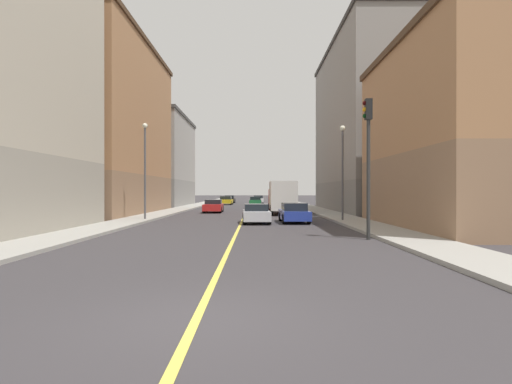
{
  "coord_description": "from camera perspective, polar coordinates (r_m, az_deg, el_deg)",
  "views": [
    {
      "loc": [
        0.98,
        -7.01,
        2.12
      ],
      "look_at": [
        0.91,
        29.93,
        2.03
      ],
      "focal_mm": 29.81,
      "sensor_mm": 36.0,
      "label": 1
    }
  ],
  "objects": [
    {
      "name": "building_right_midblock",
      "position": [
        42.47,
        -21.95,
        7.96
      ],
      "size": [
        12.26,
        20.53,
        15.8
      ],
      "color": "#8F6B4F",
      "rests_on": "ground"
    },
    {
      "name": "building_left_near",
      "position": [
        27.9,
        30.07,
        6.72
      ],
      "size": [
        12.26,
        15.06,
        10.63
      ],
      "color": "#8F6B4F",
      "rests_on": "ground"
    },
    {
      "name": "car_white",
      "position": [
        72.4,
        0.41,
        -1.01
      ],
      "size": [
        1.83,
        4.09,
        1.37
      ],
      "color": "white",
      "rests_on": "ground"
    },
    {
      "name": "box_truck",
      "position": [
        38.69,
        3.63,
        -0.66
      ],
      "size": [
        2.34,
        7.43,
        2.96
      ],
      "color": "maroon",
      "rests_on": "ground"
    },
    {
      "name": "car_red",
      "position": [
        42.0,
        -5.62,
        -1.9
      ],
      "size": [
        1.86,
        4.37,
        1.27
      ],
      "color": "red",
      "rests_on": "ground"
    },
    {
      "name": "car_black",
      "position": [
        75.49,
        -3.43,
        -0.97
      ],
      "size": [
        1.86,
        4.02,
        1.34
      ],
      "color": "black",
      "rests_on": "ground"
    },
    {
      "name": "building_right_distant",
      "position": [
        61.93,
        -14.71,
        4.0
      ],
      "size": [
        12.26,
        17.67,
        12.57
      ],
      "color": "gray",
      "rests_on": "ground"
    },
    {
      "name": "building_left_mid",
      "position": [
        47.13,
        17.37,
        8.22
      ],
      "size": [
        12.26,
        22.7,
        17.49
      ],
      "color": "slate",
      "rests_on": "ground"
    },
    {
      "name": "car_green",
      "position": [
        62.9,
        0.04,
        -1.22
      ],
      "size": [
        1.83,
        4.29,
        1.27
      ],
      "color": "#1E6B38",
      "rests_on": "ground"
    },
    {
      "name": "street_lamp_left_near",
      "position": [
        29.53,
        11.66,
        3.97
      ],
      "size": [
        0.36,
        0.36,
        6.42
      ],
      "color": "#4C4C51",
      "rests_on": "ground"
    },
    {
      "name": "sidewalk_left",
      "position": [
        56.43,
        6.81,
        -1.94
      ],
      "size": [
        2.56,
        168.0,
        0.15
      ],
      "primitive_type": "cube",
      "color": "#9E9B93",
      "rests_on": "ground"
    },
    {
      "name": "car_silver",
      "position": [
        27.95,
        0.14,
        -2.95
      ],
      "size": [
        1.89,
        4.08,
        1.26
      ],
      "color": "silver",
      "rests_on": "ground"
    },
    {
      "name": "car_yellow",
      "position": [
        65.65,
        -3.93,
        -1.16
      ],
      "size": [
        2.05,
        4.1,
        1.33
      ],
      "color": "gold",
      "rests_on": "ground"
    },
    {
      "name": "lane_center_stripe",
      "position": [
        56.06,
        -0.89,
        -2.02
      ],
      "size": [
        0.16,
        154.0,
        0.01
      ],
      "primitive_type": "cube",
      "color": "#E5D14C",
      "rests_on": "ground"
    },
    {
      "name": "ground_plane",
      "position": [
        7.39,
        -7.87,
        -16.53
      ],
      "size": [
        400.0,
        400.0,
        0.0
      ],
      "primitive_type": "plane",
      "color": "#373437",
      "rests_on": "ground"
    },
    {
      "name": "sidewalk_right",
      "position": [
        56.69,
        -8.56,
        -1.93
      ],
      "size": [
        2.56,
        168.0,
        0.15
      ],
      "primitive_type": "cube",
      "color": "#9E9B93",
      "rests_on": "ground"
    },
    {
      "name": "street_lamp_right_near",
      "position": [
        31.12,
        -14.56,
        4.12
      ],
      "size": [
        0.36,
        0.36,
        6.77
      ],
      "color": "#4C4C51",
      "rests_on": "ground"
    },
    {
      "name": "traffic_light_left_near",
      "position": [
        19.19,
        14.92,
        5.63
      ],
      "size": [
        0.4,
        0.32,
        6.12
      ],
      "color": "#2D2D2D",
      "rests_on": "ground"
    },
    {
      "name": "car_blue",
      "position": [
        28.65,
        5.24,
        -2.81
      ],
      "size": [
        1.9,
        4.53,
        1.32
      ],
      "color": "#23389E",
      "rests_on": "ground"
    }
  ]
}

